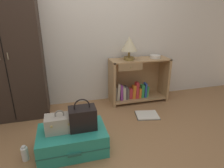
# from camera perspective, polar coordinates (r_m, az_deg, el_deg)

# --- Properties ---
(ground_plane) EXTENTS (9.00, 9.00, 0.00)m
(ground_plane) POSITION_cam_1_polar(r_m,az_deg,el_deg) (2.32, 0.32, -19.62)
(ground_plane) COLOR #9E7047
(back_wall) EXTENTS (6.40, 0.10, 2.60)m
(back_wall) POSITION_cam_1_polar(r_m,az_deg,el_deg) (3.26, -7.03, 16.73)
(back_wall) COLOR silver
(back_wall) RESTS_ON ground_plane
(wardrobe) EXTENTS (0.91, 0.47, 1.97)m
(wardrobe) POSITION_cam_1_polar(r_m,az_deg,el_deg) (3.05, -28.86, 8.20)
(wardrobe) COLOR #33261E
(wardrobe) RESTS_ON ground_plane
(bookshelf) EXTENTS (1.04, 0.39, 0.77)m
(bookshelf) POSITION_cam_1_polar(r_m,az_deg,el_deg) (3.42, 7.40, 0.83)
(bookshelf) COLOR tan
(bookshelf) RESTS_ON ground_plane
(table_lamp) EXTENTS (0.27, 0.27, 0.38)m
(table_lamp) POSITION_cam_1_polar(r_m,az_deg,el_deg) (3.16, 5.22, 11.63)
(table_lamp) COLOR olive
(table_lamp) RESTS_ON bookshelf
(bowl) EXTENTS (0.19, 0.19, 0.05)m
(bowl) POSITION_cam_1_polar(r_m,az_deg,el_deg) (3.41, 12.83, 8.05)
(bowl) COLOR silver
(bowl) RESTS_ON bookshelf
(suitcase_large) EXTENTS (0.76, 0.51, 0.27)m
(suitcase_large) POSITION_cam_1_polar(r_m,az_deg,el_deg) (2.31, -11.75, -16.17)
(suitcase_large) COLOR teal
(suitcase_large) RESTS_ON ground_plane
(train_case) EXTENTS (0.33, 0.20, 0.25)m
(train_case) POSITION_cam_1_polar(r_m,az_deg,el_deg) (2.20, -15.27, -11.29)
(train_case) COLOR #A89E8E
(train_case) RESTS_ON suitcase_large
(handbag) EXTENTS (0.30, 0.20, 0.36)m
(handbag) POSITION_cam_1_polar(r_m,az_deg,el_deg) (2.17, -8.84, -10.03)
(handbag) COLOR black
(handbag) RESTS_ON suitcase_large
(bottle) EXTENTS (0.07, 0.07, 0.18)m
(bottle) POSITION_cam_1_polar(r_m,az_deg,el_deg) (2.36, -24.76, -18.47)
(bottle) COLOR white
(bottle) RESTS_ON ground_plane
(open_book_on_floor) EXTENTS (0.40, 0.36, 0.02)m
(open_book_on_floor) POSITION_cam_1_polar(r_m,az_deg,el_deg) (3.05, 10.51, -9.18)
(open_book_on_floor) COLOR white
(open_book_on_floor) RESTS_ON ground_plane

